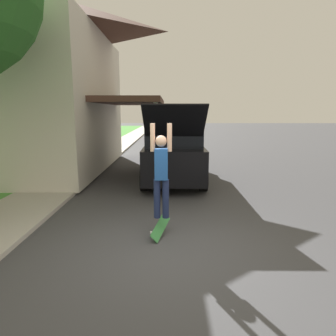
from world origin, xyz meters
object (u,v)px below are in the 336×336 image
Objects in this scene: suv_parked at (173,151)px; skateboard at (160,227)px; skateboarder at (161,171)px; car_down_street at (170,135)px.

suv_parked is 7.42× the size of skateboard.
skateboarder reaches higher than skateboard.
suv_parked is 5.08m from skateboarder.
skateboard is at bearing -93.57° from suv_parked.
car_down_street is 16.85m from skateboard.
skateboarder is 2.46× the size of skateboard.
car_down_street is 2.37× the size of skateboarder.
skateboarder is (-0.29, -5.07, 0.27)m from suv_parked.
suv_parked is at bearing -89.43° from car_down_street.
skateboarder is at bearing -90.58° from car_down_street.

